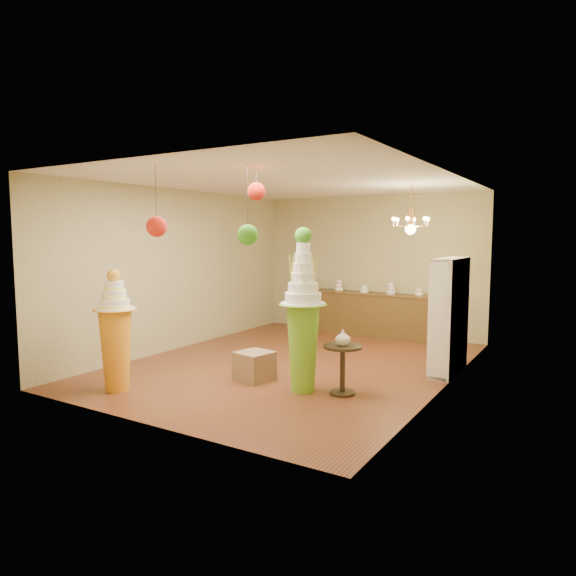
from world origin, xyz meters
The scene contains 17 objects.
floor centered at (0.00, 0.00, 0.00)m, with size 6.50×6.50×0.00m, color brown.
ceiling centered at (0.00, 0.00, 3.00)m, with size 6.50×6.50×0.00m, color silver.
wall_back centered at (0.00, 3.25, 1.50)m, with size 5.00×0.04×3.00m, color tan.
wall_front centered at (0.00, -3.25, 1.50)m, with size 5.00×0.04×3.00m, color tan.
wall_left centered at (-2.50, 0.00, 1.50)m, with size 0.04×6.50×3.00m, color tan.
wall_right centered at (2.50, 0.00, 1.50)m, with size 0.04×6.50×3.00m, color tan.
pedestal_green centered at (0.86, -1.23, 0.90)m, with size 0.68×0.68×2.26m.
pedestal_orange centered at (-1.36, -2.54, 0.71)m, with size 0.65×0.65×1.70m.
burlap_riser centered at (0.00, -1.15, 0.22)m, with size 0.47×0.47×0.43m, color #88694A.
sideboard centered at (0.00, 2.97, 0.48)m, with size 3.04×0.54×1.16m.
shelving_unit centered at (2.34, 0.80, 0.90)m, with size 0.33×1.20×1.80m.
round_table centered at (1.39, -1.07, 0.44)m, with size 0.55×0.55×0.67m.
vase centered at (1.39, -1.07, 0.78)m, with size 0.21×0.21×0.22m, color white.
pom_red_left centered at (-0.34, -2.72, 2.26)m, with size 0.25×0.25×0.87m.
pom_green_mid centered at (0.68, -2.25, 2.16)m, with size 0.25×0.25×0.97m.
pom_red_right centered at (0.58, -1.92, 2.69)m, with size 0.23×0.23×0.42m.
chandelier centered at (1.55, 1.22, 2.30)m, with size 0.88×0.88×0.85m.
Camera 1 is at (4.28, -7.26, 2.15)m, focal length 32.00 mm.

